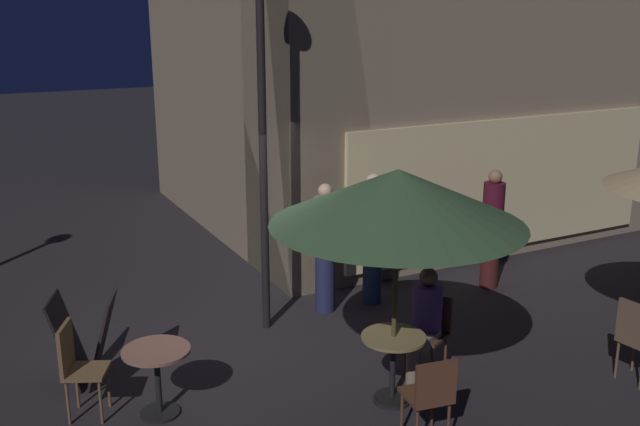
# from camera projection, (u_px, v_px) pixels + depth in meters

# --- Properties ---
(ground_plane) EXTENTS (60.00, 60.00, 0.00)m
(ground_plane) POSITION_uv_depth(u_px,v_px,m) (246.00, 351.00, 8.75)
(ground_plane) COLOR #282427
(street_lamp_near_corner) EXTENTS (0.34, 0.34, 4.70)m
(street_lamp_near_corner) POSITION_uv_depth(u_px,v_px,m) (261.00, 64.00, 8.51)
(street_lamp_near_corner) COLOR black
(street_lamp_near_corner) RESTS_ON ground
(menu_sandwich_board) EXTENTS (0.83, 0.76, 0.99)m
(menu_sandwich_board) POSITION_uv_depth(u_px,v_px,m) (85.00, 339.00, 7.90)
(menu_sandwich_board) COLOR black
(menu_sandwich_board) RESTS_ON ground
(cafe_table_1) EXTENTS (0.67, 0.67, 0.74)m
(cafe_table_1) POSITION_uv_depth(u_px,v_px,m) (393.00, 356.00, 7.51)
(cafe_table_1) COLOR black
(cafe_table_1) RESTS_ON ground
(cafe_table_2) EXTENTS (0.68, 0.68, 0.72)m
(cafe_table_2) POSITION_uv_depth(u_px,v_px,m) (157.00, 369.00, 7.27)
(cafe_table_2) COLOR black
(cafe_table_2) RESTS_ON ground
(patio_umbrella_1) EXTENTS (2.52, 2.52, 2.48)m
(patio_umbrella_1) POSITION_uv_depth(u_px,v_px,m) (398.00, 198.00, 7.06)
(patio_umbrella_1) COLOR black
(patio_umbrella_1) RESTS_ON ground
(cafe_chair_0) EXTENTS (0.42, 0.42, 0.95)m
(cafe_chair_0) POSITION_uv_depth(u_px,v_px,m) (637.00, 334.00, 7.89)
(cafe_chair_0) COLOR brown
(cafe_chair_0) RESTS_ON ground
(cafe_chair_1) EXTENTS (0.56, 0.56, 0.90)m
(cafe_chair_1) POSITION_uv_depth(u_px,v_px,m) (430.00, 326.00, 8.15)
(cafe_chair_1) COLOR #512E21
(cafe_chair_1) RESTS_ON ground
(cafe_chair_2) EXTENTS (0.46, 0.46, 0.90)m
(cafe_chair_2) POSITION_uv_depth(u_px,v_px,m) (430.00, 392.00, 6.75)
(cafe_chair_2) COLOR #563020
(cafe_chair_2) RESTS_ON ground
(cafe_chair_3) EXTENTS (0.53, 0.53, 0.99)m
(cafe_chair_3) POSITION_uv_depth(u_px,v_px,m) (76.00, 362.00, 7.22)
(cafe_chair_3) COLOR brown
(cafe_chair_3) RESTS_ON ground
(patron_seated_0) EXTENTS (0.52, 0.46, 1.26)m
(patron_seated_0) POSITION_uv_depth(u_px,v_px,m) (425.00, 317.00, 7.99)
(patron_seated_0) COLOR #806C5B
(patron_seated_0) RESTS_ON ground
(patron_standing_1) EXTENTS (0.31, 0.31, 1.77)m
(patron_standing_1) POSITION_uv_depth(u_px,v_px,m) (325.00, 247.00, 9.69)
(patron_standing_1) COLOR #212448
(patron_standing_1) RESTS_ON ground
(patron_standing_2) EXTENTS (0.31, 0.31, 1.76)m
(patron_standing_2) POSITION_uv_depth(u_px,v_px,m) (492.00, 228.00, 10.54)
(patron_standing_2) COLOR #431817
(patron_standing_2) RESTS_ON ground
(patron_standing_3) EXTENTS (0.31, 0.31, 1.83)m
(patron_standing_3) POSITION_uv_depth(u_px,v_px,m) (373.00, 237.00, 9.97)
(patron_standing_3) COLOR #262F50
(patron_standing_3) RESTS_ON ground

